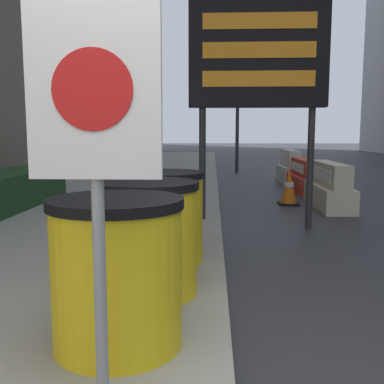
# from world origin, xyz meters

# --- Properties ---
(barrel_drum_foreground) EXTENTS (0.80, 0.80, 0.90)m
(barrel_drum_foreground) POSITION_xyz_m (-0.69, 0.75, 0.58)
(barrel_drum_foreground) COLOR yellow
(barrel_drum_foreground) RESTS_ON sidewalk_left
(barrel_drum_middle) EXTENTS (0.80, 0.80, 0.90)m
(barrel_drum_middle) POSITION_xyz_m (-0.63, 1.65, 0.58)
(barrel_drum_middle) COLOR yellow
(barrel_drum_middle) RESTS_ON sidewalk_left
(barrel_drum_back) EXTENTS (0.80, 0.80, 0.90)m
(barrel_drum_back) POSITION_xyz_m (-0.61, 2.54, 0.58)
(barrel_drum_back) COLOR yellow
(barrel_drum_back) RESTS_ON sidewalk_left
(warning_sign) EXTENTS (0.60, 0.08, 1.85)m
(warning_sign) POSITION_xyz_m (-0.65, 0.17, 1.43)
(warning_sign) COLOR gray
(warning_sign) RESTS_ON sidewalk_left
(message_board) EXTENTS (2.09, 0.36, 3.44)m
(message_board) POSITION_xyz_m (0.51, 4.80, 2.55)
(message_board) COLOR #28282B
(message_board) RESTS_ON ground_plane
(jersey_barrier_cream) EXTENTS (0.55, 1.92, 0.85)m
(jersey_barrier_cream) POSITION_xyz_m (2.07, 6.69, 0.38)
(jersey_barrier_cream) COLOR beige
(jersey_barrier_cream) RESTS_ON ground_plane
(jersey_barrier_red_striped) EXTENTS (0.57, 1.85, 0.79)m
(jersey_barrier_red_striped) POSITION_xyz_m (2.07, 8.96, 0.35)
(jersey_barrier_red_striped) COLOR red
(jersey_barrier_red_striped) RESTS_ON ground_plane
(jersey_barrier_white) EXTENTS (0.53, 1.62, 0.93)m
(jersey_barrier_white) POSITION_xyz_m (2.07, 11.04, 0.41)
(jersey_barrier_white) COLOR silver
(jersey_barrier_white) RESTS_ON ground_plane
(traffic_cone_near) EXTENTS (0.39, 0.39, 0.69)m
(traffic_cone_near) POSITION_xyz_m (1.37, 6.99, 0.34)
(traffic_cone_near) COLOR black
(traffic_cone_near) RESTS_ON ground_plane
(traffic_light_near_curb) EXTENTS (0.28, 0.44, 4.32)m
(traffic_light_near_curb) POSITION_xyz_m (0.74, 14.27, 3.12)
(traffic_light_near_curb) COLOR #2D2D30
(traffic_light_near_curb) RESTS_ON ground_plane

